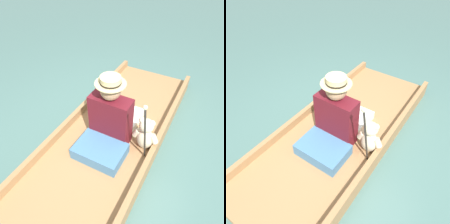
% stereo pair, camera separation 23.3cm
% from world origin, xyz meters
% --- Properties ---
extents(ground_plane, '(16.00, 16.00, 0.00)m').
position_xyz_m(ground_plane, '(0.00, 0.00, 0.00)').
color(ground_plane, '#476B66').
extents(punt_boat, '(1.18, 3.06, 0.24)m').
position_xyz_m(punt_boat, '(0.00, 0.00, 0.08)').
color(punt_boat, '#997047').
rests_on(punt_boat, ground_plane).
extents(seat_cushion, '(0.55, 0.39, 0.14)m').
position_xyz_m(seat_cushion, '(0.04, -0.47, 0.21)').
color(seat_cushion, teal).
rests_on(seat_cushion, punt_boat).
extents(seated_person, '(0.47, 0.74, 0.87)m').
position_xyz_m(seated_person, '(0.02, -0.10, 0.47)').
color(seated_person, white).
rests_on(seated_person, punt_boat).
extents(teddy_bear, '(0.31, 0.18, 0.45)m').
position_xyz_m(teddy_bear, '(0.43, -0.12, 0.35)').
color(teddy_bear, beige).
rests_on(teddy_bear, punt_boat).
extents(wine_glass, '(0.09, 0.09, 0.20)m').
position_xyz_m(wine_glass, '(-0.36, 0.17, 0.25)').
color(wine_glass, silver).
rests_on(wine_glass, punt_boat).
extents(walking_cane, '(0.04, 0.25, 0.90)m').
position_xyz_m(walking_cane, '(0.49, -0.37, 0.66)').
color(walking_cane, '#2D2823').
rests_on(walking_cane, punt_boat).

